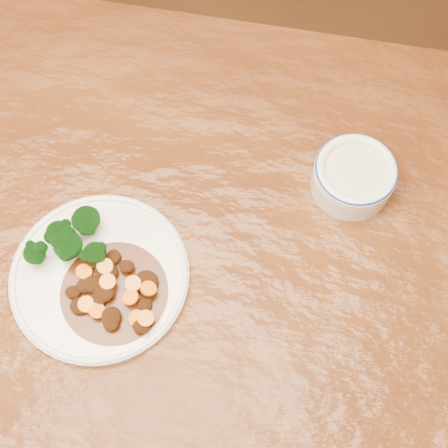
# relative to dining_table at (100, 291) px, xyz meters

# --- Properties ---
(ground) EXTENTS (4.00, 4.00, 0.00)m
(ground) POSITION_rel_dining_table_xyz_m (-0.00, 0.00, -0.67)
(ground) COLOR #462111
(ground) RESTS_ON ground
(dining_table) EXTENTS (1.55, 0.99, 0.75)m
(dining_table) POSITION_rel_dining_table_xyz_m (0.00, 0.00, 0.00)
(dining_table) COLOR #572E0F
(dining_table) RESTS_ON ground
(dinner_plate) EXTENTS (0.23, 0.23, 0.01)m
(dinner_plate) POSITION_rel_dining_table_xyz_m (0.02, -0.01, 0.09)
(dinner_plate) COLOR silver
(dinner_plate) RESTS_ON dining_table
(broccoli_florets) EXTENTS (0.10, 0.09, 0.04)m
(broccoli_florets) POSITION_rel_dining_table_xyz_m (-0.02, 0.03, 0.11)
(broccoli_florets) COLOR #75A354
(broccoli_florets) RESTS_ON dinner_plate
(mince_stew) EXTENTS (0.14, 0.14, 0.02)m
(mince_stew) POSITION_rel_dining_table_xyz_m (0.04, -0.03, 0.10)
(mince_stew) COLOR #421C07
(mince_stew) RESTS_ON dinner_plate
(dip_bowl) EXTENTS (0.11, 0.11, 0.05)m
(dip_bowl) POSITION_rel_dining_table_xyz_m (0.33, 0.17, 0.11)
(dip_bowl) COLOR silver
(dip_bowl) RESTS_ON dining_table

